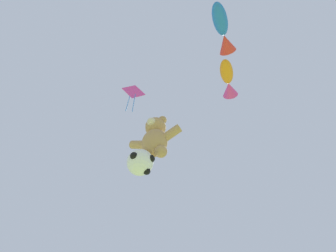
% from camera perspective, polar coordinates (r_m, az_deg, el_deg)
% --- Properties ---
extents(teddy_bear_kite, '(2.16, 0.95, 2.19)m').
position_cam_1_polar(teddy_bear_kite, '(8.49, -3.35, -2.92)').
color(teddy_bear_kite, tan).
extents(soccer_ball_kite, '(0.96, 0.96, 0.89)m').
position_cam_1_polar(soccer_ball_kite, '(7.46, -6.99, -9.14)').
color(soccer_ball_kite, white).
extents(fish_kite_tangerine, '(0.88, 1.99, 0.72)m').
position_cam_1_polar(fish_kite_tangerine, '(11.30, 15.00, 11.05)').
color(fish_kite_tangerine, orange).
extents(fish_kite_cobalt, '(0.79, 2.23, 0.76)m').
position_cam_1_polar(fish_kite_cobalt, '(10.96, 13.81, 22.22)').
color(fish_kite_cobalt, blue).
extents(diamond_kite, '(0.92, 0.85, 2.48)m').
position_cam_1_polar(diamond_kite, '(11.52, -8.79, 8.29)').
color(diamond_kite, '#E53F9E').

